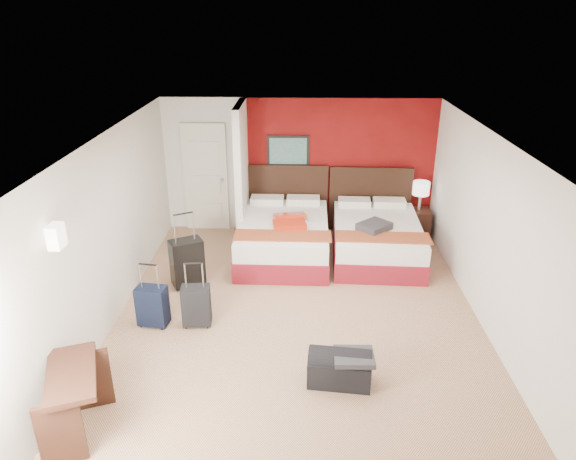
{
  "coord_description": "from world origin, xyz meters",
  "views": [
    {
      "loc": [
        0.01,
        -6.13,
        3.98
      ],
      "look_at": [
        -0.15,
        0.8,
        1.0
      ],
      "focal_mm": 32.49,
      "sensor_mm": 36.0,
      "label": 1
    }
  ],
  "objects_px": {
    "desk": "(77,403)",
    "suitcase_charcoal": "(197,307)",
    "red_suitcase_open": "(290,221)",
    "suitcase_black": "(187,264)",
    "nightstand": "(417,225)",
    "table_lamp": "(420,196)",
    "bed_left": "(284,238)",
    "duffel_bag": "(339,369)",
    "suitcase_navy": "(153,307)",
    "bed_right": "(376,240)"
  },
  "relations": [
    {
      "from": "desk",
      "to": "suitcase_charcoal",
      "type": "bearing_deg",
      "value": 46.49
    },
    {
      "from": "red_suitcase_open",
      "to": "suitcase_black",
      "type": "relative_size",
      "value": 1.01
    },
    {
      "from": "nightstand",
      "to": "desk",
      "type": "xyz_separation_m",
      "value": [
        -4.36,
        -4.89,
        0.09
      ]
    },
    {
      "from": "suitcase_charcoal",
      "to": "desk",
      "type": "xyz_separation_m",
      "value": [
        -0.82,
        -1.96,
        0.1
      ]
    },
    {
      "from": "suitcase_black",
      "to": "red_suitcase_open",
      "type": "bearing_deg",
      "value": 4.18
    },
    {
      "from": "nightstand",
      "to": "suitcase_black",
      "type": "height_order",
      "value": "suitcase_black"
    },
    {
      "from": "red_suitcase_open",
      "to": "table_lamp",
      "type": "distance_m",
      "value": 2.49
    },
    {
      "from": "bed_left",
      "to": "duffel_bag",
      "type": "distance_m",
      "value": 3.39
    },
    {
      "from": "nightstand",
      "to": "suitcase_charcoal",
      "type": "relative_size",
      "value": 1.04
    },
    {
      "from": "desk",
      "to": "suitcase_navy",
      "type": "bearing_deg",
      "value": 62.4
    },
    {
      "from": "duffel_bag",
      "to": "desk",
      "type": "distance_m",
      "value": 2.79
    },
    {
      "from": "table_lamp",
      "to": "desk",
      "type": "xyz_separation_m",
      "value": [
        -4.36,
        -4.89,
        -0.47
      ]
    },
    {
      "from": "bed_right",
      "to": "red_suitcase_open",
      "type": "height_order",
      "value": "red_suitcase_open"
    },
    {
      "from": "suitcase_navy",
      "to": "red_suitcase_open",
      "type": "bearing_deg",
      "value": 58.31
    },
    {
      "from": "bed_left",
      "to": "suitcase_black",
      "type": "bearing_deg",
      "value": -141.98
    },
    {
      "from": "suitcase_charcoal",
      "to": "desk",
      "type": "bearing_deg",
      "value": -116.39
    },
    {
      "from": "table_lamp",
      "to": "suitcase_charcoal",
      "type": "height_order",
      "value": "table_lamp"
    },
    {
      "from": "table_lamp",
      "to": "bed_right",
      "type": "bearing_deg",
      "value": -138.9
    },
    {
      "from": "duffel_bag",
      "to": "suitcase_black",
      "type": "bearing_deg",
      "value": 140.98
    },
    {
      "from": "nightstand",
      "to": "desk",
      "type": "bearing_deg",
      "value": -132.28
    },
    {
      "from": "bed_left",
      "to": "suitcase_navy",
      "type": "relative_size",
      "value": 3.95
    },
    {
      "from": "table_lamp",
      "to": "suitcase_black",
      "type": "relative_size",
      "value": 0.74
    },
    {
      "from": "duffel_bag",
      "to": "desk",
      "type": "xyz_separation_m",
      "value": [
        -2.66,
        -0.83,
        0.2
      ]
    },
    {
      "from": "red_suitcase_open",
      "to": "suitcase_charcoal",
      "type": "relative_size",
      "value": 1.32
    },
    {
      "from": "desk",
      "to": "duffel_bag",
      "type": "bearing_deg",
      "value": -3.4
    },
    {
      "from": "nightstand",
      "to": "suitcase_navy",
      "type": "height_order",
      "value": "nightstand"
    },
    {
      "from": "suitcase_black",
      "to": "suitcase_navy",
      "type": "distance_m",
      "value": 1.15
    },
    {
      "from": "suitcase_navy",
      "to": "table_lamp",
      "type": "bearing_deg",
      "value": 44.31
    },
    {
      "from": "bed_left",
      "to": "nightstand",
      "type": "distance_m",
      "value": 2.55
    },
    {
      "from": "bed_left",
      "to": "suitcase_charcoal",
      "type": "xyz_separation_m",
      "value": [
        -1.11,
        -2.18,
        -0.05
      ]
    },
    {
      "from": "bed_right",
      "to": "suitcase_charcoal",
      "type": "xyz_separation_m",
      "value": [
        -2.69,
        -2.18,
        -0.04
      ]
    },
    {
      "from": "bed_right",
      "to": "suitcase_navy",
      "type": "relative_size",
      "value": 3.81
    },
    {
      "from": "bed_left",
      "to": "suitcase_black",
      "type": "relative_size",
      "value": 2.98
    },
    {
      "from": "bed_right",
      "to": "suitcase_black",
      "type": "relative_size",
      "value": 2.88
    },
    {
      "from": "red_suitcase_open",
      "to": "suitcase_charcoal",
      "type": "distance_m",
      "value": 2.44
    },
    {
      "from": "bed_right",
      "to": "table_lamp",
      "type": "distance_m",
      "value": 1.25
    },
    {
      "from": "suitcase_navy",
      "to": "duffel_bag",
      "type": "height_order",
      "value": "suitcase_navy"
    },
    {
      "from": "bed_right",
      "to": "desk",
      "type": "relative_size",
      "value": 2.3
    },
    {
      "from": "nightstand",
      "to": "suitcase_navy",
      "type": "distance_m",
      "value": 5.07
    },
    {
      "from": "duffel_bag",
      "to": "suitcase_navy",
      "type": "bearing_deg",
      "value": 161.96
    },
    {
      "from": "table_lamp",
      "to": "suitcase_black",
      "type": "xyz_separation_m",
      "value": [
        -3.88,
        -1.82,
        -0.48
      ]
    },
    {
      "from": "red_suitcase_open",
      "to": "table_lamp",
      "type": "bearing_deg",
      "value": 10.19
    },
    {
      "from": "desk",
      "to": "suitcase_black",
      "type": "bearing_deg",
      "value": 60.3
    },
    {
      "from": "bed_left",
      "to": "red_suitcase_open",
      "type": "xyz_separation_m",
      "value": [
        0.1,
        -0.1,
        0.37
      ]
    },
    {
      "from": "bed_right",
      "to": "table_lamp",
      "type": "height_order",
      "value": "table_lamp"
    },
    {
      "from": "suitcase_charcoal",
      "to": "duffel_bag",
      "type": "relative_size",
      "value": 0.78
    },
    {
      "from": "suitcase_charcoal",
      "to": "nightstand",
      "type": "bearing_deg",
      "value": 35.9
    },
    {
      "from": "nightstand",
      "to": "suitcase_charcoal",
      "type": "xyz_separation_m",
      "value": [
        -3.54,
        -2.93,
        -0.01
      ]
    },
    {
      "from": "bed_left",
      "to": "table_lamp",
      "type": "relative_size",
      "value": 4.03
    },
    {
      "from": "bed_left",
      "to": "desk",
      "type": "distance_m",
      "value": 4.57
    }
  ]
}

